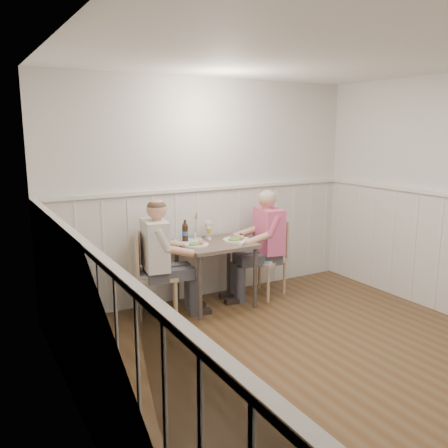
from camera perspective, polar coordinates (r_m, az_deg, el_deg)
name	(u,v)px	position (r m, az deg, el deg)	size (l,w,h in m)	color
ground_plane	(331,371)	(4.31, 12.80, -16.87)	(4.50, 4.50, 0.00)	#4D3219
room_shell	(340,194)	(3.84, 13.79, 3.56)	(4.04, 4.54, 2.60)	silver
wainscot	(285,272)	(4.53, 7.31, -5.79)	(4.00, 4.49, 1.34)	silver
dining_table	(215,252)	(5.41, -1.05, -3.37)	(0.80, 0.70, 0.75)	brown
chair_right	(267,255)	(5.86, 5.14, -3.76)	(0.56, 0.56, 0.91)	tan
chair_left	(152,271)	(5.23, -8.66, -5.56)	(0.57, 0.57, 0.93)	tan
man_in_pink	(265,252)	(5.74, 5.01, -3.36)	(0.67, 0.47, 1.34)	#3F3F47
diner_cream	(159,268)	(5.14, -7.78, -5.27)	(0.65, 0.46, 1.32)	#3F3F47
plate_man	(236,239)	(5.45, 1.46, -1.81)	(0.31, 0.31, 0.08)	white
plate_diner	(196,244)	(5.25, -3.41, -2.39)	(0.27, 0.27, 0.07)	white
beer_glass_a	(208,227)	(5.58, -1.91, -0.32)	(0.08, 0.08, 0.21)	silver
beer_glass_b	(209,231)	(5.51, -1.83, -0.82)	(0.06, 0.06, 0.16)	silver
beer_bottle	(185,232)	(5.43, -4.71, -0.95)	(0.07, 0.07, 0.25)	black
rolled_napkin	(242,243)	(5.29, 2.22, -2.29)	(0.15, 0.15, 0.04)	white
grass_vase	(195,226)	(5.54, -3.53, -0.30)	(0.04, 0.04, 0.33)	silver
gingham_mat	(189,241)	(5.46, -4.25, -2.04)	(0.39, 0.34, 0.01)	#5B76B9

